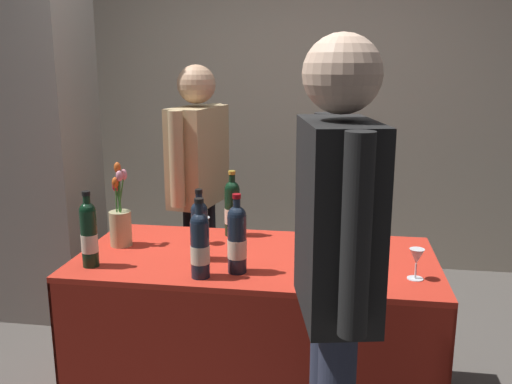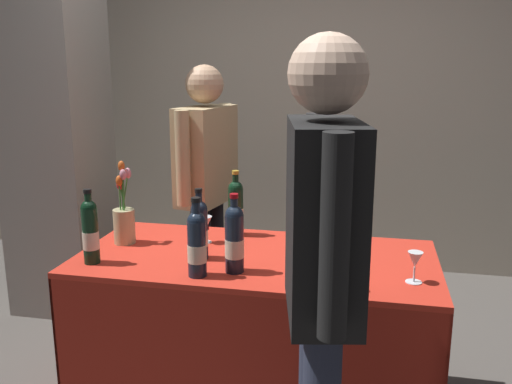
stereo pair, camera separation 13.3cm
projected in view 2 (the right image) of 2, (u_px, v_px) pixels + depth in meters
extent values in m
cube|color=#B2A893|center=(309.00, 110.00, 4.35)|extent=(7.72, 0.12, 2.51)
cube|color=gray|center=(52.00, 90.00, 3.48)|extent=(0.55, 0.55, 2.90)
cube|color=red|center=(256.00, 258.00, 2.52)|extent=(1.63, 0.78, 0.02)
cube|color=#A32519|center=(237.00, 378.00, 2.24)|extent=(1.63, 0.01, 0.73)
cube|color=#A32519|center=(271.00, 300.00, 2.98)|extent=(1.63, 0.01, 0.73)
cube|color=#A32519|center=(99.00, 318.00, 2.77)|extent=(0.01, 0.78, 0.73)
cube|color=#A32519|center=(433.00, 351.00, 2.45)|extent=(0.01, 0.78, 0.73)
cylinder|color=#192333|center=(234.00, 244.00, 2.30)|extent=(0.08, 0.08, 0.25)
sphere|color=#192333|center=(234.00, 215.00, 2.27)|extent=(0.08, 0.08, 0.08)
cylinder|color=#192333|center=(234.00, 207.00, 2.26)|extent=(0.03, 0.03, 0.07)
cylinder|color=maroon|center=(234.00, 196.00, 2.25)|extent=(0.04, 0.04, 0.02)
cylinder|color=beige|center=(234.00, 248.00, 2.30)|extent=(0.08, 0.08, 0.08)
cylinder|color=#192333|center=(200.00, 234.00, 2.46)|extent=(0.08, 0.08, 0.23)
sphere|color=#192333|center=(199.00, 209.00, 2.43)|extent=(0.07, 0.07, 0.07)
cylinder|color=#192333|center=(199.00, 201.00, 2.42)|extent=(0.03, 0.03, 0.07)
cylinder|color=black|center=(199.00, 191.00, 2.41)|extent=(0.03, 0.03, 0.02)
cylinder|color=beige|center=(200.00, 238.00, 2.46)|extent=(0.08, 0.08, 0.07)
cylinder|color=black|center=(91.00, 236.00, 2.40)|extent=(0.07, 0.07, 0.25)
sphere|color=black|center=(89.00, 208.00, 2.37)|extent=(0.07, 0.07, 0.07)
cylinder|color=black|center=(88.00, 201.00, 2.36)|extent=(0.03, 0.03, 0.07)
cylinder|color=black|center=(87.00, 191.00, 2.36)|extent=(0.04, 0.04, 0.02)
cylinder|color=beige|center=(91.00, 240.00, 2.41)|extent=(0.07, 0.07, 0.08)
cylinder|color=black|center=(236.00, 212.00, 2.80)|extent=(0.08, 0.08, 0.24)
sphere|color=black|center=(236.00, 188.00, 2.77)|extent=(0.08, 0.08, 0.08)
cylinder|color=black|center=(235.00, 181.00, 2.76)|extent=(0.03, 0.03, 0.07)
cylinder|color=#B7932D|center=(235.00, 172.00, 2.75)|extent=(0.04, 0.04, 0.02)
cylinder|color=beige|center=(236.00, 215.00, 2.80)|extent=(0.08, 0.08, 0.08)
cylinder|color=#192333|center=(197.00, 249.00, 2.26)|extent=(0.08, 0.08, 0.24)
sphere|color=#192333|center=(196.00, 221.00, 2.23)|extent=(0.08, 0.08, 0.08)
cylinder|color=#192333|center=(196.00, 211.00, 2.22)|extent=(0.03, 0.03, 0.08)
cylinder|color=black|center=(196.00, 200.00, 2.21)|extent=(0.04, 0.04, 0.02)
cylinder|color=beige|center=(197.00, 253.00, 2.26)|extent=(0.08, 0.08, 0.08)
cylinder|color=silver|center=(414.00, 282.00, 2.21)|extent=(0.07, 0.07, 0.00)
cylinder|color=silver|center=(414.00, 274.00, 2.21)|extent=(0.01, 0.01, 0.06)
cone|color=silver|center=(415.00, 260.00, 2.19)|extent=(0.06, 0.06, 0.06)
cylinder|color=silver|center=(205.00, 242.00, 2.70)|extent=(0.06, 0.06, 0.00)
cylinder|color=silver|center=(205.00, 236.00, 2.70)|extent=(0.01, 0.01, 0.06)
cone|color=silver|center=(205.00, 224.00, 2.68)|extent=(0.07, 0.07, 0.07)
cylinder|color=#590C19|center=(205.00, 228.00, 2.69)|extent=(0.04, 0.04, 0.02)
cylinder|color=silver|center=(319.00, 279.00, 2.24)|extent=(0.07, 0.07, 0.00)
cylinder|color=silver|center=(319.00, 271.00, 2.23)|extent=(0.01, 0.01, 0.06)
cone|color=silver|center=(320.00, 257.00, 2.22)|extent=(0.07, 0.07, 0.06)
cylinder|color=#590C19|center=(320.00, 261.00, 2.22)|extent=(0.04, 0.04, 0.02)
cylinder|color=tan|center=(124.00, 226.00, 2.68)|extent=(0.10, 0.10, 0.17)
cylinder|color=#38722D|center=(123.00, 197.00, 2.64)|extent=(0.02, 0.05, 0.29)
ellipsoid|color=#E05B1E|center=(121.00, 166.00, 2.63)|extent=(0.03, 0.03, 0.05)
cylinder|color=#38722D|center=(120.00, 204.00, 2.65)|extent=(0.01, 0.02, 0.23)
ellipsoid|color=#E05B1E|center=(119.00, 181.00, 2.63)|extent=(0.03, 0.03, 0.05)
cylinder|color=#38722D|center=(124.00, 200.00, 2.67)|extent=(0.04, 0.04, 0.25)
ellipsoid|color=pink|center=(128.00, 173.00, 2.66)|extent=(0.03, 0.03, 0.05)
cylinder|color=#38722D|center=(124.00, 201.00, 2.64)|extent=(0.01, 0.03, 0.26)
ellipsoid|color=pink|center=(123.00, 175.00, 2.62)|extent=(0.03, 0.03, 0.05)
cylinder|color=#38722D|center=(124.00, 205.00, 2.68)|extent=(0.04, 0.01, 0.20)
ellipsoid|color=red|center=(120.00, 184.00, 2.66)|extent=(0.03, 0.03, 0.05)
cube|color=silver|center=(347.00, 268.00, 2.19)|extent=(0.08, 0.17, 0.13)
cylinder|color=black|center=(215.00, 260.00, 3.47)|extent=(0.12, 0.12, 0.80)
cylinder|color=black|center=(202.00, 270.00, 3.32)|extent=(0.12, 0.12, 0.80)
cube|color=tan|center=(206.00, 155.00, 3.23)|extent=(0.29, 0.47, 0.57)
sphere|color=tan|center=(204.00, 84.00, 3.14)|extent=(0.22, 0.22, 0.22)
cylinder|color=tan|center=(226.00, 145.00, 3.47)|extent=(0.08, 0.08, 0.52)
cylinder|color=tan|center=(183.00, 159.00, 2.99)|extent=(0.08, 0.08, 0.52)
cube|color=black|center=(324.00, 221.00, 1.67)|extent=(0.29, 0.44, 0.60)
sphere|color=beige|center=(328.00, 74.00, 1.57)|extent=(0.23, 0.23, 0.23)
cylinder|color=black|center=(335.00, 239.00, 1.42)|extent=(0.08, 0.08, 0.56)
cylinder|color=black|center=(316.00, 194.00, 1.91)|extent=(0.08, 0.08, 0.56)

